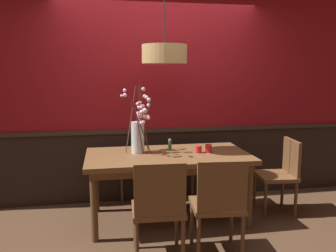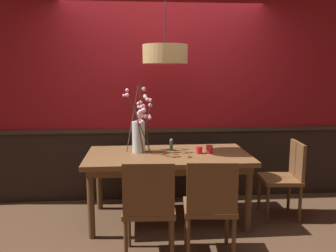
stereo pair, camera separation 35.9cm
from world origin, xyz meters
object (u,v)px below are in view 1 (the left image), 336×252
at_px(candle_holder_nearer_edge, 199,149).
at_px(dining_table, 168,161).
at_px(chair_near_side_right, 219,202).
at_px(chair_far_side_right, 176,157).
at_px(pendant_lamp, 164,54).
at_px(condiment_bottle, 170,145).
at_px(candle_holder_nearer_center, 208,148).
at_px(vase_with_blossoms, 139,132).
at_px(chair_far_side_left, 135,158).
at_px(chair_head_east_end, 281,172).
at_px(chair_near_side_left, 159,206).

bearing_deg(candle_holder_nearer_edge, dining_table, 177.37).
relative_size(chair_near_side_right, chair_far_side_right, 1.04).
distance_m(dining_table, pendant_lamp, 1.17).
height_order(chair_near_side_right, condiment_bottle, chair_near_side_right).
relative_size(chair_far_side_right, candle_holder_nearer_center, 9.87).
distance_m(chair_far_side_right, pendant_lamp, 1.58).
distance_m(vase_with_blossoms, candle_holder_nearer_edge, 0.70).
relative_size(dining_table, pendant_lamp, 1.54).
xyz_separation_m(dining_table, chair_far_side_left, (-0.28, 0.88, -0.17)).
bearing_deg(candle_holder_nearer_edge, candle_holder_nearer_center, 1.40).
bearing_deg(candle_holder_nearer_edge, pendant_lamp, 163.49).
xyz_separation_m(chair_far_side_right, condiment_bottle, (-0.22, -0.71, 0.32)).
bearing_deg(candle_holder_nearer_center, candle_holder_nearer_edge, -178.60).
distance_m(chair_head_east_end, chair_near_side_left, 1.79).
bearing_deg(candle_holder_nearer_edge, vase_with_blossoms, 169.37).
bearing_deg(candle_holder_nearer_center, chair_near_side_right, -100.77).
height_order(chair_head_east_end, chair_far_side_right, chair_far_side_right).
distance_m(chair_near_side_right, chair_near_side_left, 0.54).
bearing_deg(chair_near_side_left, candle_holder_nearer_edge, 55.21).
relative_size(dining_table, candle_holder_nearer_edge, 22.50).
relative_size(chair_near_side_left, condiment_bottle, 6.92).
bearing_deg(chair_far_side_left, candle_holder_nearer_edge, -54.92).
bearing_deg(chair_near_side_left, vase_with_blossoms, 94.37).
bearing_deg(chair_far_side_left, chair_head_east_end, -29.28).
xyz_separation_m(chair_head_east_end, pendant_lamp, (-1.37, 0.13, 1.35)).
bearing_deg(chair_head_east_end, pendant_lamp, 174.68).
xyz_separation_m(chair_far_side_left, pendant_lamp, (0.26, -0.79, 1.34)).
relative_size(candle_holder_nearer_center, condiment_bottle, 0.67).
relative_size(chair_head_east_end, candle_holder_nearer_edge, 11.07).
xyz_separation_m(candle_holder_nearer_edge, pendant_lamp, (-0.37, 0.11, 1.04)).
height_order(vase_with_blossoms, candle_holder_nearer_edge, vase_with_blossoms).
relative_size(dining_table, chair_near_side_right, 1.94).
height_order(candle_holder_nearer_edge, pendant_lamp, pendant_lamp).
height_order(dining_table, vase_with_blossoms, vase_with_blossoms).
xyz_separation_m(chair_far_side_left, chair_near_side_left, (0.05, -1.74, 0.01)).
height_order(vase_with_blossoms, condiment_bottle, vase_with_blossoms).
relative_size(chair_near_side_right, vase_with_blossoms, 1.15).
relative_size(candle_holder_nearer_center, pendant_lamp, 0.08).
bearing_deg(pendant_lamp, vase_with_blossoms, 177.14).
relative_size(chair_near_side_right, chair_near_side_left, 1.00).
bearing_deg(candle_holder_nearer_edge, chair_near_side_right, -93.26).
height_order(dining_table, chair_far_side_left, chair_far_side_left).
bearing_deg(chair_far_side_right, dining_table, -107.27).
height_order(dining_table, chair_head_east_end, chair_head_east_end).
bearing_deg(chair_near_side_right, chair_far_side_right, 90.89).
bearing_deg(candle_holder_nearer_center, dining_table, 178.37).
bearing_deg(pendant_lamp, chair_near_side_right, -71.65).
relative_size(dining_table, condiment_bottle, 13.39).
bearing_deg(chair_near_side_left, candle_holder_nearer_center, 50.37).
relative_size(chair_far_side_left, chair_near_side_left, 0.98).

